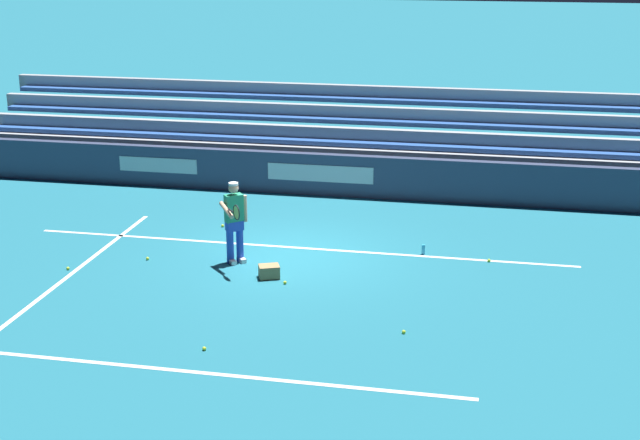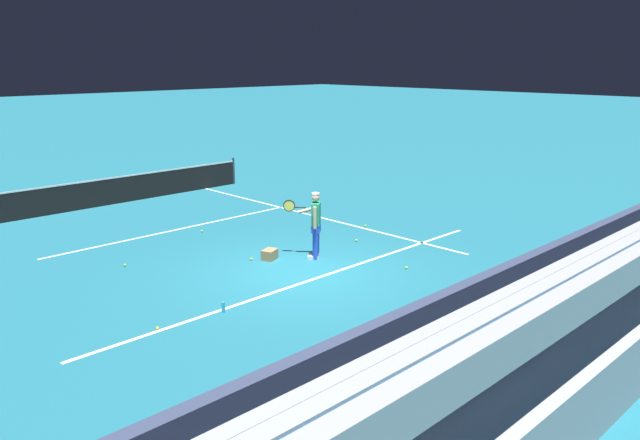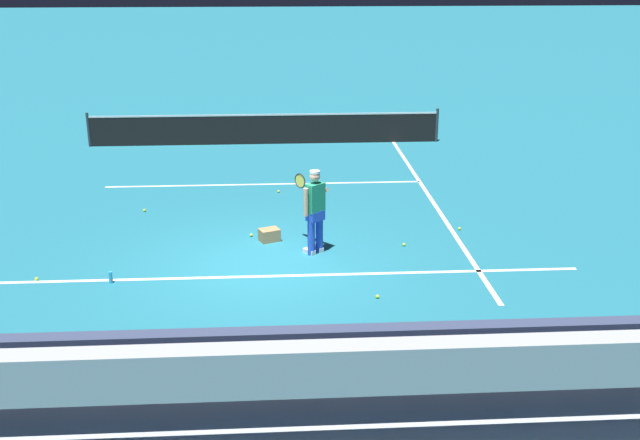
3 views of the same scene
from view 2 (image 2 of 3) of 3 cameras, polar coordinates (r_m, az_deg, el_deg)
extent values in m
plane|color=#1E6B7F|center=(14.97, -1.68, -4.89)|extent=(160.00, 160.00, 0.00)
cube|color=white|center=(14.62, -0.34, -5.34)|extent=(12.00, 0.10, 0.01)
cube|color=white|center=(20.46, -0.88, 0.47)|extent=(0.10, 12.00, 0.01)
cube|color=white|center=(19.19, -12.94, -0.86)|extent=(8.22, 0.10, 0.01)
cube|color=#384260|center=(11.96, 14.07, -7.64)|extent=(21.71, 0.24, 1.10)
cube|color=silver|center=(12.26, 14.36, -6.83)|extent=(2.80, 0.01, 0.44)
cube|color=silver|center=(16.08, 22.71, -2.39)|extent=(2.20, 0.01, 0.40)
cube|color=#9EA3A8|center=(11.23, 22.00, -9.81)|extent=(20.63, 2.40, 1.10)
cube|color=#2D5BAD|center=(11.30, 18.60, -5.89)|extent=(20.21, 0.40, 0.12)
cube|color=#9EA3A8|center=(11.14, 19.94, -5.51)|extent=(20.63, 0.24, 0.45)
cube|color=#2D5BAD|center=(10.85, 22.54, -4.58)|extent=(20.21, 0.40, 0.12)
cube|color=#9EA3A8|center=(10.71, 23.99, -4.16)|extent=(20.63, 0.24, 0.45)
cube|color=#2D5BAD|center=(10.46, 26.79, -3.15)|extent=(20.21, 0.40, 0.12)
cylinder|color=blue|center=(15.84, -0.41, -2.10)|extent=(0.15, 0.15, 0.88)
cylinder|color=blue|center=(16.05, -0.33, -1.87)|extent=(0.15, 0.15, 0.88)
cube|color=white|center=(15.97, -0.63, -3.45)|extent=(0.26, 0.29, 0.09)
cube|color=white|center=(16.17, -0.54, -3.21)|extent=(0.26, 0.29, 0.09)
cube|color=blue|center=(15.85, -0.37, -0.74)|extent=(0.40, 0.39, 0.20)
cube|color=#239366|center=(15.75, -0.37, 0.56)|extent=(0.41, 0.39, 0.58)
sphere|color=tan|center=(15.66, -0.41, 2.09)|extent=(0.21, 0.21, 0.21)
cylinder|color=white|center=(15.64, -0.41, 2.41)|extent=(0.20, 0.20, 0.05)
cylinder|color=tan|center=(15.53, -0.47, 0.20)|extent=(0.09, 0.09, 0.56)
cylinder|color=tan|center=(16.00, -0.99, 0.97)|extent=(0.44, 0.51, 0.24)
cylinder|color=black|center=(16.02, -1.85, 1.16)|extent=(0.22, 0.25, 0.03)
torus|color=black|center=(16.05, -2.84, 1.32)|extent=(0.22, 0.26, 0.31)
cylinder|color=#D6D14C|center=(16.05, -2.84, 1.32)|extent=(0.18, 0.21, 0.27)
cube|color=#A87F51|center=(15.98, -4.62, -3.16)|extent=(0.48, 0.43, 0.26)
sphere|color=#CCE533|center=(18.75, -10.76, -1.01)|extent=(0.07, 0.07, 0.07)
sphere|color=#CCE533|center=(19.06, 4.17, -0.52)|extent=(0.07, 0.07, 0.07)
sphere|color=#CCE533|center=(15.98, -6.31, -3.57)|extent=(0.07, 0.07, 0.07)
sphere|color=#CCE533|center=(15.38, 7.91, -4.35)|extent=(0.07, 0.07, 0.07)
sphere|color=#CCE533|center=(12.36, -14.64, -9.54)|extent=(0.07, 0.07, 0.07)
sphere|color=#CCE533|center=(16.16, -17.42, -3.96)|extent=(0.07, 0.07, 0.07)
sphere|color=#CCE533|center=(17.52, 3.35, -1.87)|extent=(0.07, 0.07, 0.07)
cylinder|color=#33B2E5|center=(12.86, -8.83, -7.88)|extent=(0.07, 0.07, 0.22)
cylinder|color=#33383D|center=(25.72, -7.91, 4.47)|extent=(0.09, 0.09, 1.07)
cube|color=black|center=(22.95, -18.96, 2.39)|extent=(11.00, 0.02, 0.91)
cube|color=white|center=(22.86, -19.06, 3.56)|extent=(11.00, 0.04, 0.05)
camera|label=1|loc=(28.31, -34.75, 15.14)|focal=50.00mm
camera|label=3|loc=(10.34, 63.78, 10.20)|focal=42.00mm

